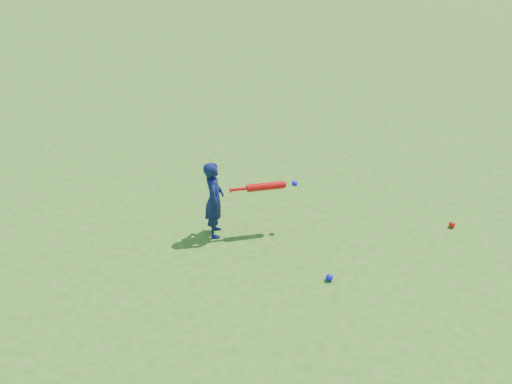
# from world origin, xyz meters

# --- Properties ---
(ground) EXTENTS (80.00, 80.00, 0.00)m
(ground) POSITION_xyz_m (0.00, 0.00, 0.00)
(ground) COLOR #346818
(ground) RESTS_ON ground
(child) EXTENTS (0.30, 0.39, 0.96)m
(child) POSITION_xyz_m (0.42, -0.13, 0.48)
(child) COLOR #0D1640
(child) RESTS_ON ground
(ground_ball_red) EXTENTS (0.08, 0.08, 0.08)m
(ground_ball_red) POSITION_xyz_m (3.28, 0.42, 0.04)
(ground_ball_red) COLOR red
(ground_ball_red) RESTS_ON ground
(ground_ball_blue) EXTENTS (0.08, 0.08, 0.08)m
(ground_ball_blue) POSITION_xyz_m (1.82, -0.83, 0.04)
(ground_ball_blue) COLOR #0C13D0
(ground_ball_blue) RESTS_ON ground
(bat_swing) EXTENTS (0.78, 0.33, 0.09)m
(bat_swing) POSITION_xyz_m (1.04, 0.03, 0.62)
(bat_swing) COLOR red
(bat_swing) RESTS_ON ground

